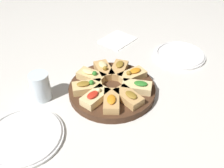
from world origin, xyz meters
name	(u,v)px	position (x,y,z in m)	size (l,w,h in m)	color
ground_plane	(112,93)	(0.00, 0.00, 0.00)	(3.00, 3.00, 0.00)	silver
serving_board	(112,90)	(0.00, 0.00, 0.01)	(0.31, 0.31, 0.03)	#422819
focaccia_slice_0	(119,70)	(-0.07, -0.05, 0.04)	(0.11, 0.10, 0.04)	tan
focaccia_slice_1	(104,70)	(-0.03, -0.08, 0.04)	(0.08, 0.11, 0.04)	tan
focaccia_slice_2	(91,76)	(0.03, -0.08, 0.04)	(0.08, 0.11, 0.04)	#DBB775
focaccia_slice_3	(87,87)	(0.08, -0.04, 0.04)	(0.11, 0.09, 0.04)	#DBB775
focaccia_slice_4	(95,97)	(0.09, 0.02, 0.04)	(0.11, 0.07, 0.04)	#E5C689
focaccia_slice_5	(111,101)	(0.06, 0.07, 0.04)	(0.10, 0.11, 0.04)	tan
focaccia_slice_6	(129,97)	(0.00, 0.09, 0.04)	(0.05, 0.10, 0.04)	tan
focaccia_slice_7	(137,87)	(-0.06, 0.07, 0.04)	(0.10, 0.11, 0.04)	#E5C689
focaccia_slice_8	(132,75)	(-0.09, 0.01, 0.04)	(0.11, 0.06, 0.04)	#DBB775
plate_left	(180,55)	(-0.38, -0.01, 0.01)	(0.21, 0.21, 0.02)	white
plate_right	(24,136)	(0.33, 0.00, 0.01)	(0.24, 0.24, 0.02)	white
water_glass	(40,87)	(0.21, -0.13, 0.05)	(0.07, 0.07, 0.10)	silver
napkin_stack	(117,40)	(-0.25, -0.28, 0.00)	(0.15, 0.13, 0.01)	white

